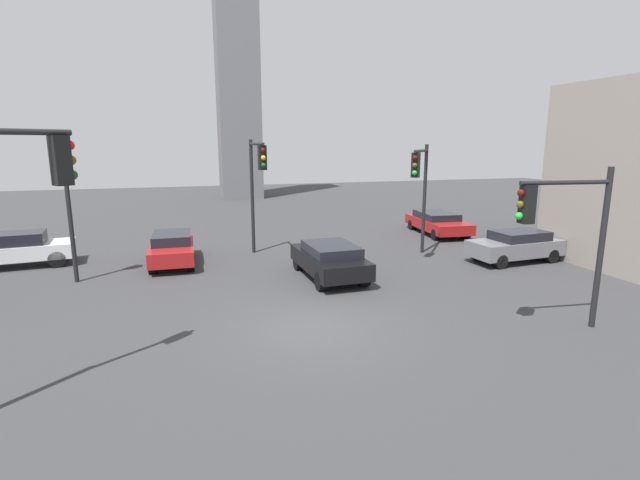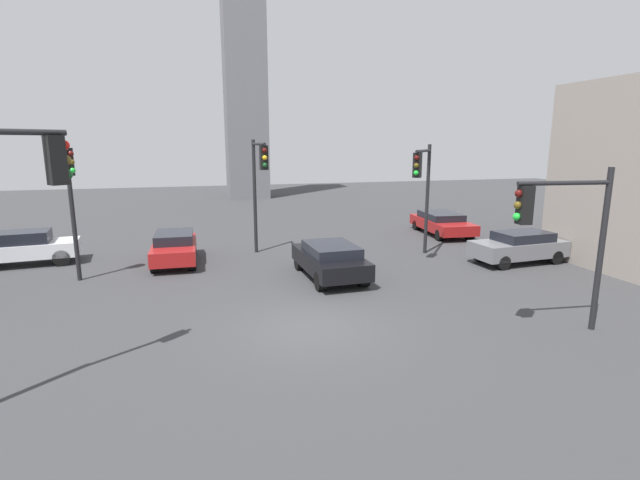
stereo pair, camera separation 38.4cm
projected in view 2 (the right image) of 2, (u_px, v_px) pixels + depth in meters
ground_plane at (309, 328)px, 13.15m from camera, size 92.30×92.30×0.00m
traffic_light_0 at (259, 175)px, 20.41m from camera, size 0.35×2.73×5.27m
traffic_light_2 at (562, 222)px, 12.24m from camera, size 2.74×0.52×4.50m
traffic_light_3 at (70, 189)px, 17.00m from camera, size 0.49×0.44×4.94m
traffic_light_4 at (423, 179)px, 20.14m from camera, size 1.96×2.44×5.06m
car_0 at (175, 247)px, 20.14m from camera, size 1.86×4.17×1.32m
car_1 at (25, 247)px, 19.77m from camera, size 4.14×2.10×1.46m
car_2 at (442, 223)px, 26.46m from camera, size 2.47×4.92×1.23m
car_3 at (330, 259)px, 17.86m from camera, size 2.07×4.34×1.36m
car_4 at (519, 246)px, 20.14m from camera, size 4.18×1.96×1.36m
skyline_tower at (244, 48)px, 42.01m from camera, size 3.71×3.71×26.96m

